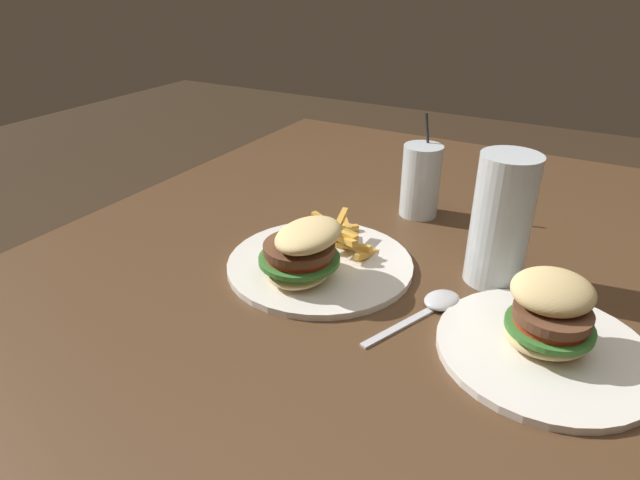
{
  "coord_description": "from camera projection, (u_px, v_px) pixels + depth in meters",
  "views": [
    {
      "loc": [
        0.54,
        0.28,
        1.17
      ],
      "look_at": [
        -0.06,
        -0.06,
        0.8
      ],
      "focal_mm": 30.0,
      "sensor_mm": 36.0,
      "label": 1
    }
  ],
  "objects": [
    {
      "name": "dining_table",
      "position": [
        336.0,
        358.0,
        0.78
      ],
      "size": [
        1.57,
        1.04,
        0.76
      ],
      "color": "#4C331E",
      "rests_on": "ground_plane"
    },
    {
      "name": "meal_plate_near",
      "position": [
        313.0,
        256.0,
        0.77
      ],
      "size": [
        0.28,
        0.28,
        0.1
      ],
      "color": "white",
      "rests_on": "dining_table"
    },
    {
      "name": "beer_glass",
      "position": [
        501.0,
        224.0,
        0.73
      ],
      "size": [
        0.08,
        0.08,
        0.19
      ],
      "color": "silver",
      "rests_on": "dining_table"
    },
    {
      "name": "juice_glass",
      "position": [
        423.0,
        184.0,
        0.94
      ],
      "size": [
        0.07,
        0.07,
        0.18
      ],
      "color": "silver",
      "rests_on": "dining_table"
    },
    {
      "name": "spoon",
      "position": [
        438.0,
        303.0,
        0.71
      ],
      "size": [
        0.17,
        0.09,
        0.01
      ],
      "rotation": [
        0.0,
        0.0,
        2.76
      ],
      "color": "silver",
      "rests_on": "dining_table"
    },
    {
      "name": "meal_plate_far",
      "position": [
        547.0,
        332.0,
        0.61
      ],
      "size": [
        0.25,
        0.25,
        0.1
      ],
      "color": "white",
      "rests_on": "dining_table"
    }
  ]
}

